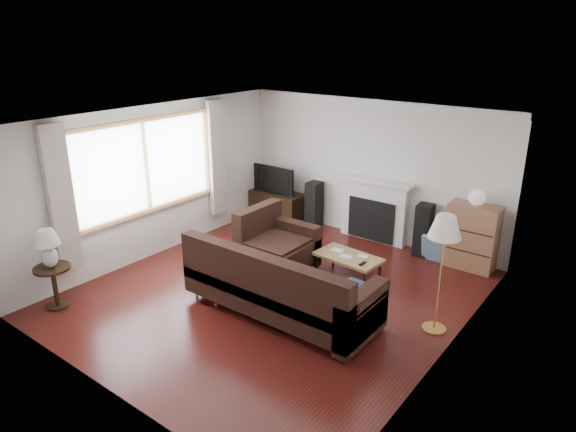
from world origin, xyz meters
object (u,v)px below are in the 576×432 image
Objects in this scene: tv_stand at (277,205)px; side_table at (55,287)px; bookshelf at (472,237)px; sectional_sofa at (280,282)px; coffee_table at (348,267)px; floor_lamp at (440,275)px.

tv_stand is 4.60m from side_table.
sectional_sofa is at bearing -117.69° from bookshelf.
bookshelf is at bearing 53.48° from coffee_table.
side_table is (-2.56, -1.72, -0.16)m from sectional_sofa.
bookshelf is 1.06× the size of coffee_table.
tv_stand is at bearing 87.09° from side_table.
sectional_sofa is 2.03m from floor_lamp.
coffee_table is at bearing 160.83° from floor_lamp.
bookshelf is 6.20m from side_table.
floor_lamp is at bearing 30.55° from side_table.
floor_lamp reaches higher than sectional_sofa.
bookshelf is 2.05m from coffee_table.
coffee_table is at bearing -30.00° from tv_stand.
side_table is (-2.76, -3.14, 0.11)m from coffee_table.
tv_stand is 3.87m from bookshelf.
coffee_table is at bearing 48.74° from side_table.
sectional_sofa is 1.85× the size of floor_lamp.
tv_stand is 1.84× the size of side_table.
tv_stand is at bearing 154.00° from floor_lamp.
floor_lamp is at bearing -82.46° from bookshelf.
coffee_table is 4.18m from side_table.
bookshelf is 1.75× the size of side_table.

